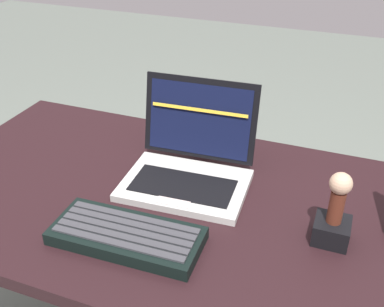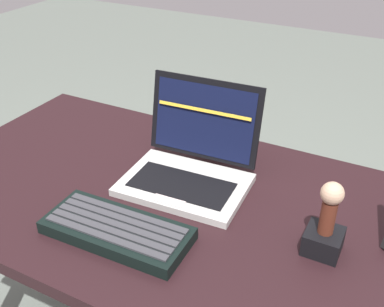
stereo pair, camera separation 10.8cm
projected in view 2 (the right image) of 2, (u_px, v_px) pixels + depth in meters
name	position (u px, v px, depth m)	size (l,w,h in m)	color
desk	(181.00, 236.00, 1.14)	(1.32, 0.69, 0.71)	black
laptop_front	(191.00, 164.00, 1.13)	(0.31, 0.27, 0.23)	beige
external_keyboard	(117.00, 230.00, 0.97)	(0.32, 0.14, 0.03)	black
figurine_stand	(323.00, 241.00, 0.92)	(0.07, 0.07, 0.05)	black
figurine	(330.00, 204.00, 0.87)	(0.04, 0.04, 0.12)	#572619
coffee_mug	(216.00, 132.00, 1.27)	(0.13, 0.09, 0.09)	silver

